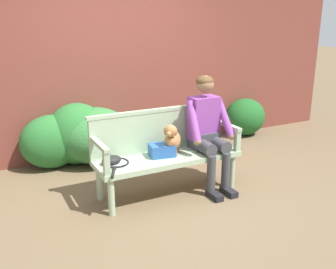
# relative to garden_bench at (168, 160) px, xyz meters

# --- Properties ---
(ground_plane) EXTENTS (40.00, 40.00, 0.00)m
(ground_plane) POSITION_rel_garden_bench_xyz_m (0.00, 0.00, -0.41)
(ground_plane) COLOR brown
(brick_garden_fence) EXTENTS (8.00, 0.30, 2.31)m
(brick_garden_fence) POSITION_rel_garden_bench_xyz_m (0.00, 1.78, 0.75)
(brick_garden_fence) COLOR brown
(brick_garden_fence) RESTS_ON ground
(hedge_bush_far_right) EXTENTS (0.84, 0.72, 0.86)m
(hedge_bush_far_right) POSITION_rel_garden_bench_xyz_m (-0.68, 1.43, 0.02)
(hedge_bush_far_right) COLOR #286B2D
(hedge_bush_far_right) RESTS_ON ground
(hedge_bush_mid_left) EXTENTS (0.84, 0.59, 0.73)m
(hedge_bush_mid_left) POSITION_rel_garden_bench_xyz_m (-1.03, 1.43, -0.04)
(hedge_bush_mid_left) COLOR #286B2D
(hedge_bush_mid_left) RESTS_ON ground
(hedge_bush_mid_right) EXTENTS (1.05, 1.04, 0.77)m
(hedge_bush_mid_right) POSITION_rel_garden_bench_xyz_m (-0.44, 1.39, -0.02)
(hedge_bush_mid_right) COLOR #337538
(hedge_bush_mid_right) RESTS_ON ground
(hedge_bush_far_left) EXTENTS (0.72, 0.61, 0.64)m
(hedge_bush_far_left) POSITION_rel_garden_bench_xyz_m (2.24, 1.45, -0.09)
(hedge_bush_far_left) COLOR #1E5B23
(hedge_bush_far_left) RESTS_ON ground
(garden_bench) EXTENTS (1.68, 0.53, 0.47)m
(garden_bench) POSITION_rel_garden_bench_xyz_m (0.00, 0.00, 0.00)
(garden_bench) COLOR #9EB793
(garden_bench) RESTS_ON ground
(bench_backrest) EXTENTS (1.72, 0.06, 0.50)m
(bench_backrest) POSITION_rel_garden_bench_xyz_m (0.00, 0.23, 0.31)
(bench_backrest) COLOR #9EB793
(bench_backrest) RESTS_ON garden_bench
(bench_armrest_left_end) EXTENTS (0.06, 0.53, 0.28)m
(bench_armrest_left_end) POSITION_rel_garden_bench_xyz_m (-0.80, -0.09, 0.26)
(bench_armrest_left_end) COLOR #9EB793
(bench_armrest_left_end) RESTS_ON garden_bench
(bench_armrest_right_end) EXTENTS (0.06, 0.53, 0.28)m
(bench_armrest_right_end) POSITION_rel_garden_bench_xyz_m (0.80, -0.09, 0.26)
(bench_armrest_right_end) COLOR #9EB793
(bench_armrest_right_end) RESTS_ON garden_bench
(person_seated) EXTENTS (0.56, 0.66, 1.34)m
(person_seated) POSITION_rel_garden_bench_xyz_m (0.51, -0.02, 0.33)
(person_seated) COLOR black
(person_seated) RESTS_ON ground
(dog_on_bench) EXTENTS (0.32, 0.35, 0.38)m
(dog_on_bench) POSITION_rel_garden_bench_xyz_m (0.05, 0.00, 0.25)
(dog_on_bench) COLOR #AD7042
(dog_on_bench) RESTS_ON garden_bench
(tennis_racket) EXTENTS (0.38, 0.58, 0.03)m
(tennis_racket) POSITION_rel_garden_bench_xyz_m (-0.63, 0.01, 0.07)
(tennis_racket) COLOR black
(tennis_racket) RESTS_ON garden_bench
(baseball_glove) EXTENTS (0.24, 0.19, 0.09)m
(baseball_glove) POSITION_rel_garden_bench_xyz_m (-0.66, 0.05, 0.11)
(baseball_glove) COLOR black
(baseball_glove) RESTS_ON garden_bench
(sports_bag) EXTENTS (0.31, 0.24, 0.14)m
(sports_bag) POSITION_rel_garden_bench_xyz_m (-0.07, 0.02, 0.13)
(sports_bag) COLOR #2856A3
(sports_bag) RESTS_ON garden_bench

